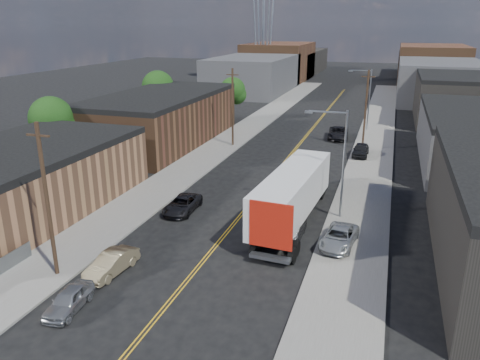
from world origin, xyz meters
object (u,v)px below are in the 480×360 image
Objects in this scene: semi_truck at (297,189)px; car_right_oncoming at (292,230)px; car_left_b at (111,263)px; car_ahead_truck at (338,133)px; car_right_lot_a at (339,237)px; car_left_c at (182,205)px; car_left_a at (69,300)px; car_right_lot_c at (361,150)px.

car_right_oncoming is at bearing -79.00° from semi_truck.
car_right_oncoming is (10.00, 8.50, 0.04)m from car_left_b.
car_left_b is 0.73× the size of car_ahead_truck.
car_right_lot_a is (13.54, 8.24, 0.11)m from car_left_b.
car_left_a is at bearing -91.63° from car_left_c.
semi_truck is 3.03× the size of car_ahead_truck.
car_ahead_truck is (9.50, 46.29, 0.16)m from car_left_a.
car_left_b is 0.90× the size of car_right_lot_a.
car_left_c reaches higher than car_left_a.
car_ahead_truck is (9.50, 31.08, 0.14)m from car_left_c.
car_left_a is 0.84× the size of car_right_lot_c.
car_right_lot_a is 1.05× the size of car_right_lot_c.
semi_truck is 21.05m from car_right_lot_c.
car_left_a is 18.46m from car_right_lot_a.
semi_truck is at bearing -83.34° from car_right_oncoming.
car_right_oncoming is (10.00, -2.40, 0.08)m from car_left_c.
semi_truck reaches higher than car_left_c.
car_left_c is 0.82× the size of car_ahead_truck.
car_left_c is at bearing 96.26° from car_left_b.
car_ahead_truck is (0.00, 29.39, -1.78)m from semi_truck.
car_right_lot_a is at bearing 175.58° from car_right_oncoming.
car_left_b reaches higher than car_left_a.
car_left_a is 4.31m from car_left_b.
semi_truck is 4.52m from car_right_oncoming.
car_right_lot_a is at bearing -43.05° from semi_truck.
car_left_a is 47.25m from car_ahead_truck.
car_right_lot_c is at bearing 97.40° from car_right_lot_a.
car_left_c is 1.06× the size of car_right_oncoming.
car_left_a is 0.79× the size of car_left_c.
car_left_c is at bearing -119.62° from car_right_lot_c.
car_ahead_truck reaches higher than car_left_a.
car_right_oncoming is 0.95× the size of car_right_lot_a.
semi_truck is 6.19m from car_right_lot_a.
semi_truck reaches higher than car_left_b.
car_right_lot_a is (13.54, -2.65, 0.14)m from car_left_c.
car_right_lot_a is 33.98m from car_ahead_truck.
car_left_b reaches higher than car_left_c.
car_ahead_truck is at bearing 94.03° from semi_truck.
car_left_c is at bearing -13.80° from car_right_oncoming.
car_right_lot_a is at bearing -87.85° from car_ahead_truck.
semi_truck is 3.68× the size of car_left_c.
car_ahead_truck reaches higher than car_right_lot_a.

